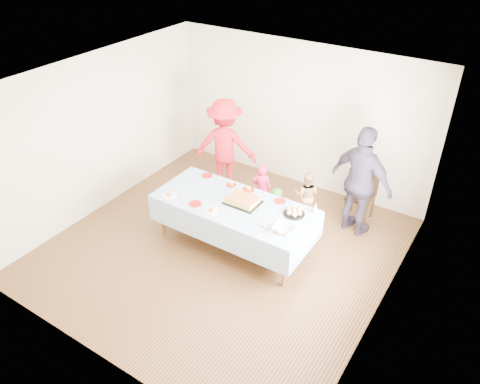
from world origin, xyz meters
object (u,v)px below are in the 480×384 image
object	(u,v)px
party_table	(234,206)
birthday_cake	(243,200)
adult_left	(225,145)
dining_chair	(363,190)

from	to	relation	value
party_table	birthday_cake	size ratio (longest dim) A/B	4.85
adult_left	dining_chair	bearing A→B (deg)	167.72
party_table	adult_left	xyz separation A→B (m)	(-1.10, 1.37, 0.16)
party_table	adult_left	size ratio (longest dim) A/B	1.41
party_table	birthday_cake	bearing A→B (deg)	38.70
dining_chair	adult_left	xyz separation A→B (m)	(-2.51, -0.44, 0.33)
dining_chair	birthday_cake	bearing A→B (deg)	-128.05
birthday_cake	adult_left	distance (m)	1.76
party_table	dining_chair	distance (m)	2.30
birthday_cake	dining_chair	distance (m)	2.18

